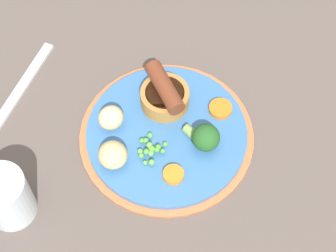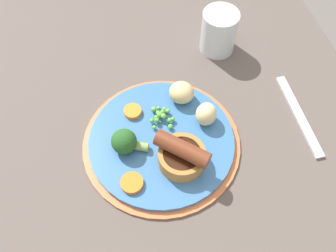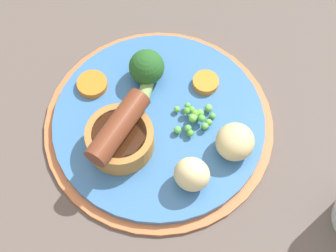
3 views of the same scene
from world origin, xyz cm
name	(u,v)px [view 2 (image 2 of 3)]	position (x,y,z in cm)	size (l,w,h in cm)	color
dining_table	(163,152)	(0.00, 0.00, 1.50)	(110.00, 80.00, 3.00)	#564C47
dinner_plate	(164,141)	(0.82, -0.44, 3.57)	(27.33, 27.33, 1.40)	#CC6B3D
sausage_pudding	(182,155)	(-4.09, -2.25, 6.70)	(8.17, 8.45, 5.72)	#AD7538
pea_pile	(162,116)	(4.96, -1.02, 5.32)	(5.27, 4.40, 1.83)	#5DA741
broccoli_floret_near	(125,142)	(0.61, 6.12, 6.44)	(4.59, 6.19, 4.30)	#235623
potato_chunk_0	(206,114)	(2.74, -8.41, 6.48)	(3.99, 3.64, 4.16)	beige
potato_chunk_1	(182,93)	(8.40, -5.52, 6.29)	(4.38, 4.52, 3.79)	#CCB77F
carrot_slice_3	(133,112)	(7.44, 3.71, 4.84)	(3.16, 3.16, 0.87)	orange
carrot_slice_4	(132,183)	(-6.07, 6.42, 4.81)	(3.66, 3.66, 0.83)	orange
fork	(299,115)	(0.52, -25.65, 3.30)	(18.00, 1.60, 0.60)	silver
drinking_glass	(219,32)	(20.43, -16.30, 7.40)	(7.06, 7.06, 8.80)	silver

